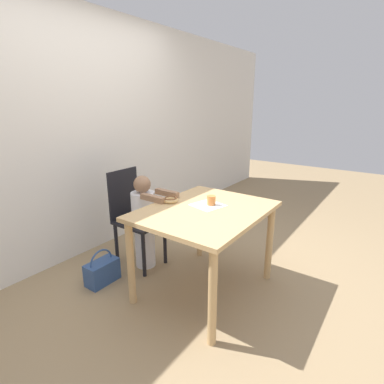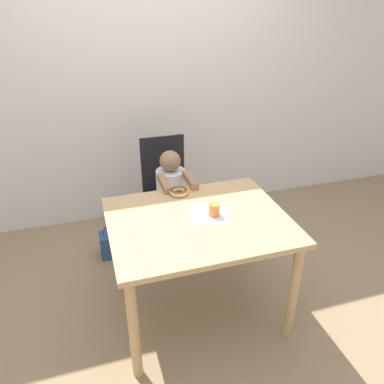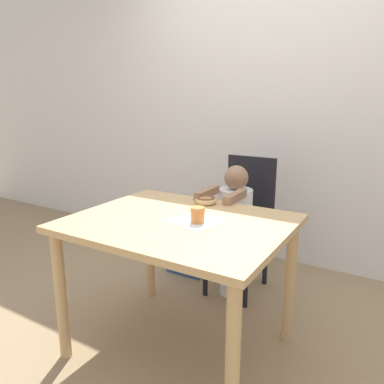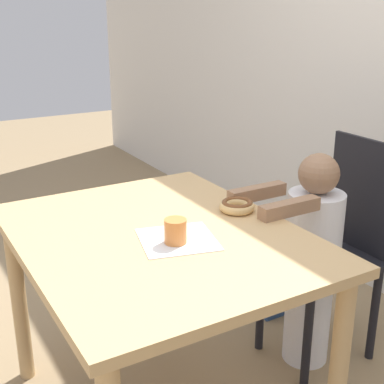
{
  "view_description": "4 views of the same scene",
  "coord_description": "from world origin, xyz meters",
  "px_view_note": "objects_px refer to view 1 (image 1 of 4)",
  "views": [
    {
      "loc": [
        -1.93,
        -1.24,
        1.58
      ],
      "look_at": [
        -0.0,
        0.13,
        0.87
      ],
      "focal_mm": 28.0,
      "sensor_mm": 36.0,
      "label": 1
    },
    {
      "loc": [
        -0.61,
        -1.86,
        1.98
      ],
      "look_at": [
        -0.0,
        0.13,
        0.87
      ],
      "focal_mm": 35.0,
      "sensor_mm": 36.0,
      "label": 2
    },
    {
      "loc": [
        1.0,
        -1.54,
        1.37
      ],
      "look_at": [
        -0.0,
        0.13,
        0.87
      ],
      "focal_mm": 35.0,
      "sensor_mm": 36.0,
      "label": 3
    },
    {
      "loc": [
        1.47,
        -0.73,
        1.47
      ],
      "look_at": [
        -0.0,
        0.13,
        0.87
      ],
      "focal_mm": 50.0,
      "sensor_mm": 36.0,
      "label": 4
    }
  ],
  "objects_px": {
    "chair": "(134,218)",
    "donut": "(170,200)",
    "handbag": "(102,271)",
    "cup": "(211,200)",
    "child_figure": "(144,222)"
  },
  "relations": [
    {
      "from": "handbag",
      "to": "cup",
      "type": "xyz_separation_m",
      "value": [
        0.56,
        -0.8,
        0.68
      ]
    },
    {
      "from": "handbag",
      "to": "child_figure",
      "type": "bearing_deg",
      "value": -14.28
    },
    {
      "from": "child_figure",
      "to": "donut",
      "type": "relative_size",
      "value": 7.12
    },
    {
      "from": "child_figure",
      "to": "handbag",
      "type": "height_order",
      "value": "child_figure"
    },
    {
      "from": "chair",
      "to": "handbag",
      "type": "relative_size",
      "value": 2.92
    },
    {
      "from": "child_figure",
      "to": "donut",
      "type": "xyz_separation_m",
      "value": [
        -0.03,
        -0.36,
        0.3
      ]
    },
    {
      "from": "chair",
      "to": "handbag",
      "type": "bearing_deg",
      "value": -177.38
    },
    {
      "from": "child_figure",
      "to": "cup",
      "type": "relative_size",
      "value": 11.34
    },
    {
      "from": "donut",
      "to": "cup",
      "type": "xyz_separation_m",
      "value": [
        0.14,
        -0.33,
        0.02
      ]
    },
    {
      "from": "handbag",
      "to": "cup",
      "type": "height_order",
      "value": "cup"
    },
    {
      "from": "chair",
      "to": "handbag",
      "type": "xyz_separation_m",
      "value": [
        -0.45,
        -0.02,
        -0.37
      ]
    },
    {
      "from": "child_figure",
      "to": "donut",
      "type": "height_order",
      "value": "child_figure"
    },
    {
      "from": "chair",
      "to": "child_figure",
      "type": "height_order",
      "value": "chair"
    },
    {
      "from": "chair",
      "to": "donut",
      "type": "height_order",
      "value": "chair"
    },
    {
      "from": "chair",
      "to": "handbag",
      "type": "height_order",
      "value": "chair"
    }
  ]
}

